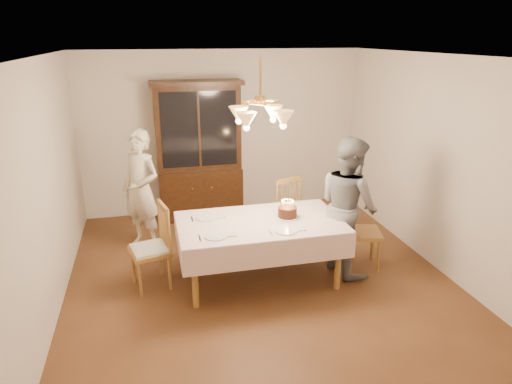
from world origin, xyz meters
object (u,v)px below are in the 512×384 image
object	(u,v)px
dining_table	(260,227)
elderly_woman	(141,190)
china_hutch	(199,153)
birthday_cake	(287,213)
chair_far_side	(281,213)

from	to	relation	value
dining_table	elderly_woman	distance (m)	1.84
dining_table	china_hutch	world-z (taller)	china_hutch
elderly_woman	birthday_cake	distance (m)	2.08
china_hutch	elderly_woman	world-z (taller)	china_hutch
birthday_cake	dining_table	bearing A→B (deg)	-174.88
china_hutch	dining_table	bearing A→B (deg)	-79.21
dining_table	birthday_cake	bearing A→B (deg)	5.12
dining_table	china_hutch	xyz separation A→B (m)	(-0.43, 2.25, 0.36)
dining_table	elderly_woman	size ratio (longest dim) A/B	1.15
chair_far_side	birthday_cake	world-z (taller)	chair_far_side
elderly_woman	dining_table	bearing A→B (deg)	-0.49
chair_far_side	birthday_cake	bearing A→B (deg)	-102.26
dining_table	china_hutch	bearing A→B (deg)	100.79
chair_far_side	birthday_cake	xyz separation A→B (m)	(-0.20, -0.93, 0.38)
chair_far_side	elderly_woman	bearing A→B (deg)	170.81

